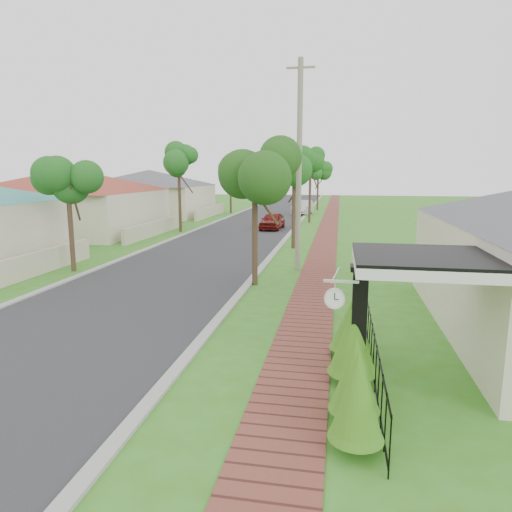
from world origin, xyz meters
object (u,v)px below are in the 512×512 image
Objects in this scene: porch_post at (358,332)px; station_clock at (335,297)px; parked_car_white at (303,208)px; parked_car_red at (272,221)px; near_tree at (255,177)px; utility_pole at (299,167)px.

porch_post is 1.04m from station_clock.
station_clock is at bearing -76.82° from parked_car_white.
parked_car_white is at bearing 96.29° from porch_post.
parked_car_red is 26.57m from station_clock.
porch_post is at bearing -65.54° from near_tree.
near_tree reaches higher than porch_post.
porch_post is at bearing -78.44° from utility_pole.
station_clock is at bearing -75.75° from parked_car_red.
porch_post is 0.48× the size of near_tree.
parked_car_white is 0.85× the size of near_tree.
parked_car_red is 5.65× the size of station_clock.
parked_car_white is at bearing 91.15° from near_tree.
parked_car_white is (-4.26, 38.64, -0.39)m from porch_post.
parked_car_red is at bearing 102.21° from porch_post.
utility_pole is (1.39, 3.00, 0.43)m from near_tree.
station_clock reaches higher than parked_car_red.
utility_pole reaches higher than parked_car_red.
near_tree reaches higher than parked_car_white.
near_tree is 3.33m from utility_pole.
station_clock is (5.06, -26.05, 1.30)m from parked_car_red.
parked_car_red is at bearing 102.70° from utility_pole.
utility_pole is at bearing 101.56° from porch_post.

